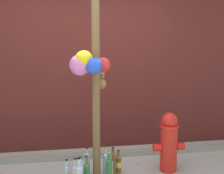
% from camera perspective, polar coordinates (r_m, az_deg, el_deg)
% --- Properties ---
extents(building_wall, '(10.00, 0.20, 3.66)m').
position_cam_1_polar(building_wall, '(5.20, -4.60, 9.15)').
color(building_wall, '#561E19').
rests_on(building_wall, ground_plane).
extents(curb_strip, '(8.00, 0.12, 0.08)m').
position_cam_1_polar(curb_strip, '(5.01, -3.77, -11.84)').
color(curb_strip, gray).
rests_on(curb_strip, ground_plane).
extents(memorial_post, '(0.68, 0.51, 2.95)m').
position_cam_1_polar(memorial_post, '(3.90, -3.51, 6.49)').
color(memorial_post, brown).
rests_on(memorial_post, ground_plane).
extents(fire_hydrant, '(0.43, 0.26, 0.81)m').
position_cam_1_polar(fire_hydrant, '(4.50, 9.93, -9.42)').
color(fire_hydrant, red).
rests_on(fire_hydrant, ground_plane).
extents(bottle_0, '(0.07, 0.07, 0.39)m').
position_cam_1_polar(bottle_0, '(4.38, 0.16, -13.21)').
color(bottle_0, brown).
rests_on(bottle_0, ground_plane).
extents(bottle_1, '(0.06, 0.06, 0.40)m').
position_cam_1_polar(bottle_1, '(4.35, -1.19, -13.30)').
color(bottle_1, '#B2DBEA').
rests_on(bottle_1, ground_plane).
extents(bottle_2, '(0.06, 0.06, 0.32)m').
position_cam_1_polar(bottle_2, '(4.31, -0.24, -14.29)').
color(bottle_2, '#93CCE0').
rests_on(bottle_2, ground_plane).
extents(bottle_3, '(0.08, 0.08, 0.36)m').
position_cam_1_polar(bottle_3, '(4.19, -4.45, -14.69)').
color(bottle_3, '#337038').
rests_on(bottle_3, ground_plane).
extents(bottle_4, '(0.08, 0.08, 0.32)m').
position_cam_1_polar(bottle_4, '(4.24, -6.44, -14.71)').
color(bottle_4, silver).
rests_on(bottle_4, ground_plane).
extents(bottle_5, '(0.06, 0.06, 0.30)m').
position_cam_1_polar(bottle_5, '(4.27, -7.90, -14.73)').
color(bottle_5, '#B2DBEA').
rests_on(bottle_5, ground_plane).
extents(bottle_6, '(0.08, 0.08, 0.39)m').
position_cam_1_polar(bottle_6, '(4.20, -0.53, -14.23)').
color(bottle_6, '#337038').
rests_on(bottle_6, ground_plane).
extents(bottle_8, '(0.07, 0.07, 0.31)m').
position_cam_1_polar(bottle_8, '(4.32, -4.51, -14.43)').
color(bottle_8, silver).
rests_on(bottle_8, ground_plane).
extents(bottle_10, '(0.08, 0.08, 0.32)m').
position_cam_1_polar(bottle_10, '(4.48, 1.11, -13.30)').
color(bottle_10, brown).
rests_on(bottle_10, ground_plane).
extents(bottle_11, '(0.06, 0.06, 0.37)m').
position_cam_1_polar(bottle_11, '(4.44, -4.33, -13.09)').
color(bottle_11, silver).
rests_on(bottle_11, ground_plane).
extents(litter_0, '(0.07, 0.09, 0.01)m').
position_cam_1_polar(litter_0, '(4.82, 4.56, -13.18)').
color(litter_0, '#8C99B2').
rests_on(litter_0, ground_plane).
extents(litter_1, '(0.13, 0.09, 0.01)m').
position_cam_1_polar(litter_1, '(5.27, 16.76, -11.57)').
color(litter_1, tan).
rests_on(litter_1, ground_plane).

